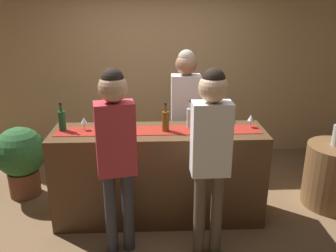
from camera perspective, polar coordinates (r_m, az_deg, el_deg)
name	(u,v)px	position (r m, az deg, el deg)	size (l,w,h in m)	color
ground_plane	(159,215)	(4.12, -1.40, -14.20)	(10.00, 10.00, 0.00)	brown
back_wall	(156,61)	(5.40, -1.90, 10.50)	(6.00, 0.12, 2.90)	tan
bar_counter	(159,175)	(3.86, -1.46, -7.88)	(2.22, 0.60, 1.02)	#543821
counter_runner_cloth	(159,130)	(3.66, -1.53, -0.72)	(2.11, 0.28, 0.01)	maroon
wine_bottle_amber	(166,121)	(3.61, -0.39, 0.85)	(0.07, 0.07, 0.30)	brown
wine_bottle_green	(62,121)	(3.77, -16.73, 0.84)	(0.07, 0.07, 0.30)	#194723
wine_bottle_clear	(190,117)	(3.72, 3.58, 1.38)	(0.07, 0.07, 0.30)	#B2C6C1
wine_glass_near_customer	(251,118)	(3.81, 13.23, 1.24)	(0.07, 0.07, 0.14)	silver
wine_glass_mid_counter	(84,121)	(3.74, -13.41, 0.84)	(0.07, 0.07, 0.14)	silver
bartender	(186,106)	(4.20, 2.85, 3.19)	(0.34, 0.25, 1.78)	#26262B
customer_sipping	(211,144)	(3.09, 6.93, -2.91)	(0.35, 0.25, 1.78)	brown
customer_browsing	(116,144)	(3.12, -8.41, -2.87)	(0.37, 0.26, 1.77)	#33333D
round_side_table	(334,175)	(4.59, 25.24, -7.22)	(0.68, 0.68, 0.74)	brown
potted_plant_tall	(21,157)	(4.64, -22.64, -4.64)	(0.60, 0.60, 0.88)	brown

